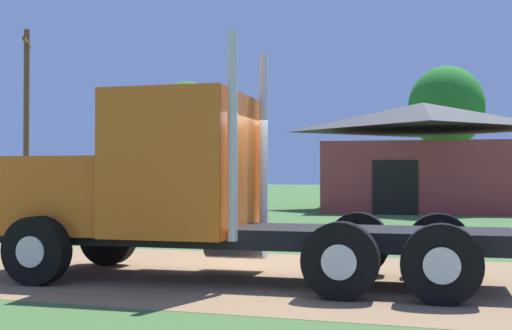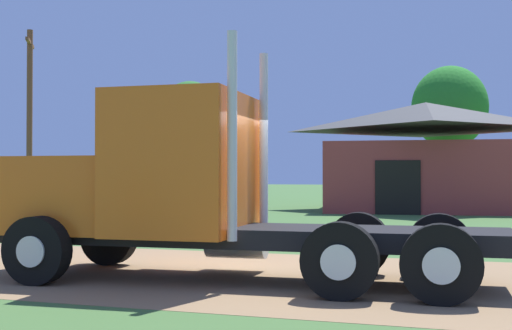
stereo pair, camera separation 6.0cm
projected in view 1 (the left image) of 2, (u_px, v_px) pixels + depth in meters
The scene contains 7 objects.
ground_plane at pixel (220, 274), 10.61m from camera, with size 200.00×200.00×0.00m, color #406732.
dirt_track at pixel (220, 274), 10.61m from camera, with size 120.00×5.78×0.01m, color #8F6F4C.
truck_foreground_white at pixel (172, 192), 10.24m from camera, with size 8.02×2.84×3.59m.
shed_building at pixel (423, 158), 30.12m from camera, with size 9.91×9.00×4.93m.
utility_pole_near at pixel (26, 114), 29.82m from camera, with size 1.22×1.97×8.22m.
tree_left at pixel (187, 118), 42.33m from camera, with size 4.23×4.23×7.65m.
tree_mid at pixel (446, 108), 37.38m from camera, with size 4.25×4.25×7.80m.
Camera 1 is at (3.71, -9.99, 1.60)m, focal length 46.21 mm.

